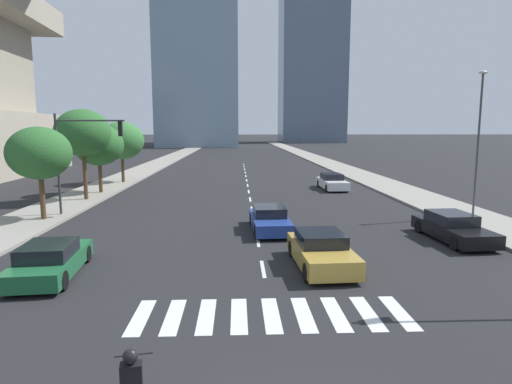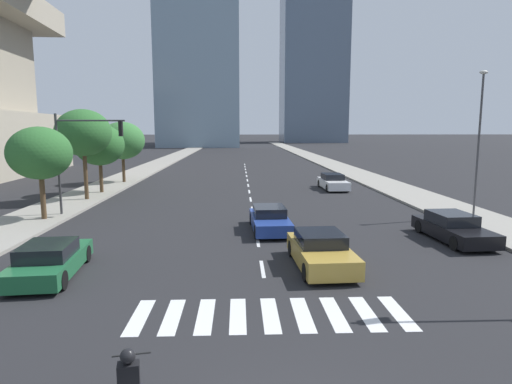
{
  "view_description": "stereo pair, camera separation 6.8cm",
  "coord_description": "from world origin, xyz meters",
  "px_view_note": "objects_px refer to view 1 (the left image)",
  "views": [
    {
      "loc": [
        -0.92,
        -6.03,
        5.12
      ],
      "look_at": [
        0.0,
        15.4,
        2.0
      ],
      "focal_mm": 30.51,
      "sensor_mm": 36.0,
      "label": 1
    },
    {
      "loc": [
        -0.85,
        -6.03,
        5.12
      ],
      "look_at": [
        0.0,
        15.4,
        2.0
      ],
      "focal_mm": 30.51,
      "sensor_mm": 36.0,
      "label": 2
    }
  ],
  "objects_px": {
    "sedan_blue_3": "(270,220)",
    "street_tree_second": "(83,133)",
    "sedan_white_2": "(332,182)",
    "sedan_black_4": "(453,228)",
    "traffic_signal_far": "(82,146)",
    "street_lamp_east": "(479,134)",
    "street_tree_fourth": "(122,141)",
    "street_tree_nearest": "(39,153)",
    "sedan_gold_1": "(321,251)",
    "sedan_green_0": "(50,261)",
    "street_tree_third": "(99,145)"
  },
  "relations": [
    {
      "from": "sedan_white_2",
      "to": "street_tree_second",
      "type": "height_order",
      "value": "street_tree_second"
    },
    {
      "from": "street_lamp_east",
      "to": "sedan_green_0",
      "type": "bearing_deg",
      "value": -155.09
    },
    {
      "from": "sedan_green_0",
      "to": "sedan_blue_3",
      "type": "relative_size",
      "value": 0.99
    },
    {
      "from": "sedan_white_2",
      "to": "street_lamp_east",
      "type": "xyz_separation_m",
      "value": [
        5.65,
        -12.22,
        4.25
      ]
    },
    {
      "from": "sedan_gold_1",
      "to": "street_lamp_east",
      "type": "height_order",
      "value": "street_lamp_east"
    },
    {
      "from": "sedan_black_4",
      "to": "street_lamp_east",
      "type": "distance_m",
      "value": 7.69
    },
    {
      "from": "sedan_gold_1",
      "to": "street_tree_second",
      "type": "distance_m",
      "value": 21.3
    },
    {
      "from": "sedan_white_2",
      "to": "street_tree_nearest",
      "type": "height_order",
      "value": "street_tree_nearest"
    },
    {
      "from": "sedan_white_2",
      "to": "sedan_black_4",
      "type": "relative_size",
      "value": 1.0
    },
    {
      "from": "sedan_blue_3",
      "to": "street_tree_third",
      "type": "distance_m",
      "value": 18.31
    },
    {
      "from": "street_tree_third",
      "to": "sedan_black_4",
      "type": "bearing_deg",
      "value": -36.43
    },
    {
      "from": "sedan_black_4",
      "to": "street_tree_second",
      "type": "relative_size",
      "value": 0.76
    },
    {
      "from": "sedan_blue_3",
      "to": "sedan_green_0",
      "type": "bearing_deg",
      "value": -53.4
    },
    {
      "from": "sedan_black_4",
      "to": "street_tree_third",
      "type": "relative_size",
      "value": 0.9
    },
    {
      "from": "sedan_black_4",
      "to": "street_lamp_east",
      "type": "relative_size",
      "value": 0.59
    },
    {
      "from": "traffic_signal_far",
      "to": "sedan_white_2",
      "type": "bearing_deg",
      "value": 32.69
    },
    {
      "from": "traffic_signal_far",
      "to": "street_tree_nearest",
      "type": "height_order",
      "value": "traffic_signal_far"
    },
    {
      "from": "sedan_green_0",
      "to": "street_tree_third",
      "type": "relative_size",
      "value": 0.86
    },
    {
      "from": "sedan_white_2",
      "to": "traffic_signal_far",
      "type": "bearing_deg",
      "value": -58.65
    },
    {
      "from": "sedan_white_2",
      "to": "street_tree_third",
      "type": "xyz_separation_m",
      "value": [
        -18.92,
        -2.04,
        3.28
      ]
    },
    {
      "from": "sedan_blue_3",
      "to": "street_lamp_east",
      "type": "bearing_deg",
      "value": 100.82
    },
    {
      "from": "sedan_gold_1",
      "to": "sedan_black_4",
      "type": "xyz_separation_m",
      "value": [
        6.83,
        3.63,
        -0.02
      ]
    },
    {
      "from": "street_lamp_east",
      "to": "street_tree_nearest",
      "type": "relative_size",
      "value": 1.61
    },
    {
      "from": "traffic_signal_far",
      "to": "street_tree_nearest",
      "type": "distance_m",
      "value": 2.33
    },
    {
      "from": "sedan_white_2",
      "to": "traffic_signal_far",
      "type": "xyz_separation_m",
      "value": [
        -17.08,
        -10.96,
        3.53
      ]
    },
    {
      "from": "sedan_gold_1",
      "to": "sedan_white_2",
      "type": "distance_m",
      "value": 21.58
    },
    {
      "from": "sedan_black_4",
      "to": "traffic_signal_far",
      "type": "xyz_separation_m",
      "value": [
        -18.92,
        6.4,
        3.55
      ]
    },
    {
      "from": "street_lamp_east",
      "to": "street_tree_third",
      "type": "xyz_separation_m",
      "value": [
        -24.57,
        10.19,
        -0.96
      ]
    },
    {
      "from": "street_tree_nearest",
      "to": "street_tree_second",
      "type": "relative_size",
      "value": 0.8
    },
    {
      "from": "sedan_gold_1",
      "to": "traffic_signal_far",
      "type": "bearing_deg",
      "value": -132.5
    },
    {
      "from": "sedan_black_4",
      "to": "street_tree_second",
      "type": "distance_m",
      "value": 24.31
    },
    {
      "from": "sedan_black_4",
      "to": "street_tree_nearest",
      "type": "bearing_deg",
      "value": -106.8
    },
    {
      "from": "sedan_white_2",
      "to": "street_tree_second",
      "type": "distance_m",
      "value": 20.14
    },
    {
      "from": "sedan_gold_1",
      "to": "traffic_signal_far",
      "type": "relative_size",
      "value": 0.76
    },
    {
      "from": "sedan_green_0",
      "to": "street_tree_third",
      "type": "bearing_deg",
      "value": 7.35
    },
    {
      "from": "traffic_signal_far",
      "to": "street_lamp_east",
      "type": "relative_size",
      "value": 0.71
    },
    {
      "from": "street_lamp_east",
      "to": "street_tree_second",
      "type": "xyz_separation_m",
      "value": [
        -24.57,
        6.77,
        -0.01
      ]
    },
    {
      "from": "sedan_blue_3",
      "to": "street_lamp_east",
      "type": "height_order",
      "value": "street_lamp_east"
    },
    {
      "from": "sedan_green_0",
      "to": "sedan_blue_3",
      "type": "xyz_separation_m",
      "value": [
        8.17,
        6.6,
        0.0
      ]
    },
    {
      "from": "sedan_white_2",
      "to": "sedan_blue_3",
      "type": "distance_m",
      "value": 16.4
    },
    {
      "from": "traffic_signal_far",
      "to": "street_tree_second",
      "type": "bearing_deg",
      "value": 108.49
    },
    {
      "from": "sedan_gold_1",
      "to": "street_tree_nearest",
      "type": "bearing_deg",
      "value": -124.62
    },
    {
      "from": "sedan_white_2",
      "to": "street_tree_fourth",
      "type": "xyz_separation_m",
      "value": [
        -18.92,
        4.77,
        3.42
      ]
    },
    {
      "from": "sedan_gold_1",
      "to": "sedan_blue_3",
      "type": "relative_size",
      "value": 0.96
    },
    {
      "from": "sedan_gold_1",
      "to": "traffic_signal_far",
      "type": "height_order",
      "value": "traffic_signal_far"
    },
    {
      "from": "sedan_green_0",
      "to": "street_tree_second",
      "type": "height_order",
      "value": "street_tree_second"
    },
    {
      "from": "sedan_blue_3",
      "to": "street_tree_second",
      "type": "distance_m",
      "value": 16.28
    },
    {
      "from": "sedan_blue_3",
      "to": "sedan_black_4",
      "type": "bearing_deg",
      "value": 72.21
    },
    {
      "from": "sedan_gold_1",
      "to": "sedan_white_2",
      "type": "height_order",
      "value": "sedan_white_2"
    },
    {
      "from": "sedan_gold_1",
      "to": "street_lamp_east",
      "type": "xyz_separation_m",
      "value": [
        10.64,
        8.77,
        4.25
      ]
    }
  ]
}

